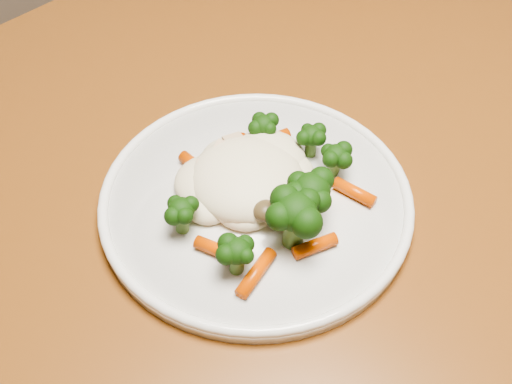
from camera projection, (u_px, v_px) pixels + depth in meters
dining_table at (173, 277)px, 0.68m from camera, size 1.26×0.93×0.75m
plate at (256, 201)px, 0.60m from camera, size 0.29×0.29×0.01m
meal at (263, 184)px, 0.58m from camera, size 0.19×0.17×0.05m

